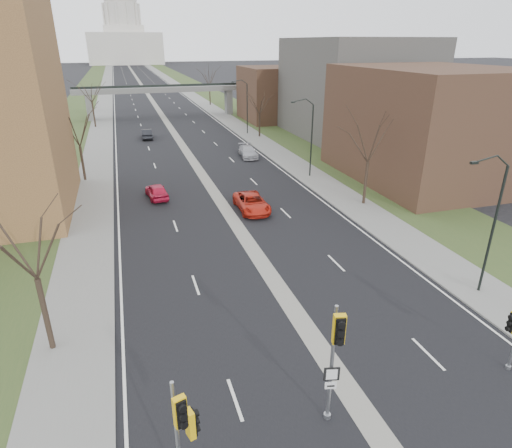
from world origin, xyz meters
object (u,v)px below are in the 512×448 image
car_left_far (147,134)px  car_right_near (252,203)px  car_right_mid (248,152)px  signal_pole_median (335,348)px  car_left_near (157,191)px  signal_pole_left (184,425)px

car_left_far → car_right_near: bearing=103.5°
car_left_far → car_right_mid: car_left_far is taller
signal_pole_median → car_left_near: 30.51m
car_right_near → car_right_mid: car_right_near is taller
signal_pole_median → signal_pole_left: bearing=-154.6°
signal_pole_left → car_right_near: signal_pole_left is taller
signal_pole_left → car_right_near: size_ratio=0.91×
signal_pole_median → car_right_mid: size_ratio=1.08×
signal_pole_left → car_right_near: (9.83, 25.28, -2.49)m
signal_pole_median → car_right_mid: (9.15, 43.25, -3.11)m
car_left_near → car_right_mid: size_ratio=0.85×
car_right_near → car_right_mid: bearing=75.5°
car_left_near → car_right_mid: (13.31, 13.18, -0.00)m
car_left_near → car_right_near: size_ratio=0.79×
car_right_mid → car_right_near: bearing=-100.1°
car_left_near → car_right_near: car_right_near is taller
signal_pole_left → car_left_near: signal_pole_left is taller
car_left_near → car_right_mid: 18.73m
car_left_far → car_right_mid: 20.38m
car_left_far → car_right_mid: bearing=129.2°
signal_pole_median → car_right_mid: signal_pole_median is taller
signal_pole_median → car_left_far: bearing=106.2°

